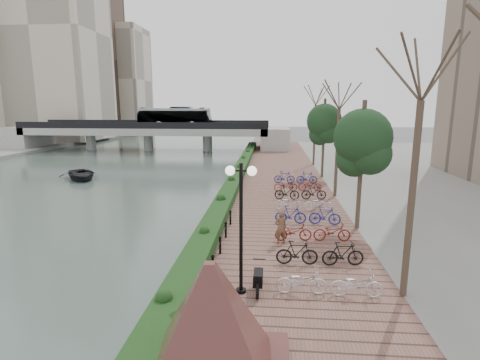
# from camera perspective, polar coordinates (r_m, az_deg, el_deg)

# --- Properties ---
(ground) EXTENTS (220.00, 220.00, 0.00)m
(ground) POSITION_cam_1_polar(r_m,az_deg,el_deg) (12.55, -13.20, -21.56)
(ground) COLOR #59595B
(ground) RESTS_ON ground
(river_water) EXTENTS (30.00, 130.00, 0.02)m
(river_water) POSITION_cam_1_polar(r_m,az_deg,el_deg) (40.14, -22.72, 0.81)
(river_water) COLOR #45564F
(river_water) RESTS_ON ground
(promenade) EXTENTS (8.00, 75.00, 0.50)m
(promenade) POSITION_cam_1_polar(r_m,az_deg,el_deg) (28.24, 5.69, -2.01)
(promenade) COLOR brown
(promenade) RESTS_ON ground
(hedge) EXTENTS (1.10, 56.00, 0.60)m
(hedge) POSITION_cam_1_polar(r_m,az_deg,el_deg) (30.70, -0.71, 0.18)
(hedge) COLOR #163613
(hedge) RESTS_ON promenade
(chain_fence) EXTENTS (0.10, 14.10, 0.70)m
(chain_fence) POSITION_cam_1_polar(r_m,az_deg,el_deg) (13.52, -4.83, -14.61)
(chain_fence) COLOR black
(chain_fence) RESTS_ON promenade
(granite_monument) EXTENTS (5.66, 5.66, 2.96)m
(granite_monument) POSITION_cam_1_polar(r_m,az_deg,el_deg) (8.89, -4.50, -21.09)
(granite_monument) COLOR #48261F
(granite_monument) RESTS_ON promenade
(lamppost) EXTENTS (1.02, 0.32, 4.45)m
(lamppost) POSITION_cam_1_polar(r_m,az_deg,el_deg) (12.14, 0.16, -3.04)
(lamppost) COLOR black
(lamppost) RESTS_ON promenade
(motorcycle) EXTENTS (0.46, 1.45, 0.90)m
(motorcycle) POSITION_cam_1_polar(r_m,az_deg,el_deg) (13.25, 2.81, -14.65)
(motorcycle) COLOR black
(motorcycle) RESTS_ON promenade
(pedestrian) EXTENTS (0.65, 0.53, 1.55)m
(pedestrian) POSITION_cam_1_polar(r_m,az_deg,el_deg) (17.28, 6.23, -7.20)
(pedestrian) COLOR brown
(pedestrian) RESTS_ON promenade
(bicycle_parking) EXTENTS (2.40, 19.89, 1.00)m
(bicycle_parking) POSITION_cam_1_polar(r_m,az_deg,el_deg) (21.53, 9.97, -4.40)
(bicycle_parking) COLOR silver
(bicycle_parking) RESTS_ON promenade
(street_trees) EXTENTS (3.20, 37.12, 6.80)m
(street_trees) POSITION_cam_1_polar(r_m,az_deg,el_deg) (23.30, 15.91, 3.35)
(street_trees) COLOR #392821
(street_trees) RESTS_ON promenade
(bridge) EXTENTS (36.00, 10.77, 6.50)m
(bridge) POSITION_cam_1_polar(r_m,az_deg,el_deg) (57.84, -13.06, 7.73)
(bridge) COLOR gray
(bridge) RESTS_ON ground
(boat) EXTENTS (5.51, 5.73, 0.97)m
(boat) POSITION_cam_1_polar(r_m,az_deg,el_deg) (37.36, -23.09, 0.82)
(boat) COLOR black
(boat) RESTS_ON river_water
(far_buildings) EXTENTS (35.00, 38.00, 38.00)m
(far_buildings) POSITION_cam_1_polar(r_m,az_deg,el_deg) (88.81, -26.93, 16.25)
(far_buildings) COLOR beige
(far_buildings) RESTS_ON far_bank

